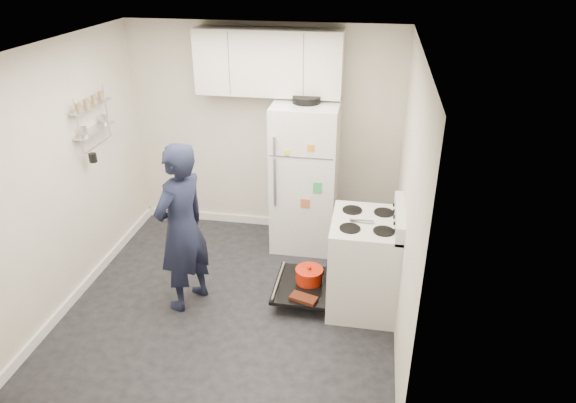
% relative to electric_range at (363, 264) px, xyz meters
% --- Properties ---
extents(room, '(3.21, 3.21, 2.51)m').
position_rel_electric_range_xyz_m(room, '(-1.29, -0.12, 0.74)').
color(room, black).
rests_on(room, ground).
extents(electric_range, '(0.66, 0.76, 1.10)m').
position_rel_electric_range_xyz_m(electric_range, '(0.00, 0.00, 0.00)').
color(electric_range, silver).
rests_on(electric_range, ground).
extents(open_oven_door, '(0.55, 0.70, 0.22)m').
position_rel_electric_range_xyz_m(open_oven_door, '(-0.56, 0.02, -0.28)').
color(open_oven_door, black).
rests_on(open_oven_door, ground).
extents(refrigerator, '(0.72, 0.74, 1.79)m').
position_rel_electric_range_xyz_m(refrigerator, '(-0.72, 1.10, 0.40)').
color(refrigerator, white).
rests_on(refrigerator, ground).
extents(upper_cabinets, '(1.60, 0.33, 0.70)m').
position_rel_electric_range_xyz_m(upper_cabinets, '(-1.16, 1.28, 1.63)').
color(upper_cabinets, silver).
rests_on(upper_cabinets, room).
extents(wall_shelf_rack, '(0.14, 0.60, 0.61)m').
position_rel_electric_range_xyz_m(wall_shelf_rack, '(-2.78, 0.34, 1.21)').
color(wall_shelf_rack, '#B2B2B7').
rests_on(wall_shelf_rack, room).
extents(person, '(0.62, 0.73, 1.70)m').
position_rel_electric_range_xyz_m(person, '(-1.70, -0.26, 0.38)').
color(person, black).
rests_on(person, ground).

